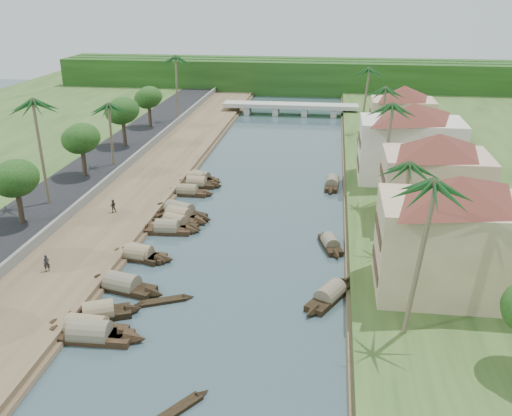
# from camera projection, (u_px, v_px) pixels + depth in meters

# --- Properties ---
(ground) EXTENTS (220.00, 220.00, 0.00)m
(ground) POSITION_uv_depth(u_px,v_px,m) (230.00, 277.00, 53.01)
(ground) COLOR #33464C
(ground) RESTS_ON ground
(left_bank) EXTENTS (10.00, 180.00, 0.80)m
(left_bank) POSITION_uv_depth(u_px,v_px,m) (135.00, 193.00, 73.31)
(left_bank) COLOR brown
(left_bank) RESTS_ON ground
(right_bank) EXTENTS (16.00, 180.00, 1.20)m
(right_bank) POSITION_uv_depth(u_px,v_px,m) (414.00, 205.00, 68.89)
(right_bank) COLOR #28471C
(right_bank) RESTS_ON ground
(road) EXTENTS (8.00, 180.00, 1.40)m
(road) POSITION_uv_depth(u_px,v_px,m) (72.00, 188.00, 74.25)
(road) COLOR black
(road) RESTS_ON ground
(retaining_wall) EXTENTS (0.40, 180.00, 1.10)m
(retaining_wall) POSITION_uv_depth(u_px,v_px,m) (103.00, 185.00, 73.48)
(retaining_wall) COLOR slate
(retaining_wall) RESTS_ON left_bank
(treeline) EXTENTS (120.00, 14.00, 8.00)m
(treeline) POSITION_uv_depth(u_px,v_px,m) (299.00, 76.00, 143.85)
(treeline) COLOR #18350E
(treeline) RESTS_ON ground
(bridge) EXTENTS (28.00, 4.00, 2.40)m
(bridge) POSITION_uv_depth(u_px,v_px,m) (290.00, 107.00, 118.83)
(bridge) COLOR #A9A99E
(bridge) RESTS_ON ground
(building_near) EXTENTS (14.85, 14.85, 10.20)m
(building_near) POSITION_uv_depth(u_px,v_px,m) (453.00, 234.00, 46.47)
(building_near) COLOR #CCB688
(building_near) RESTS_ON right_bank
(building_mid) EXTENTS (14.11, 14.11, 9.70)m
(building_mid) POSITION_uv_depth(u_px,v_px,m) (435.00, 177.00, 61.21)
(building_mid) COLOR #D3AD95
(building_mid) RESTS_ON right_bank
(building_far) EXTENTS (15.59, 15.59, 10.20)m
(building_far) POSITION_uv_depth(u_px,v_px,m) (410.00, 141.00, 74.16)
(building_far) COLOR silver
(building_far) RESTS_ON right_bank
(building_distant) EXTENTS (12.62, 12.62, 9.20)m
(building_distant) POSITION_uv_depth(u_px,v_px,m) (402.00, 114.00, 92.68)
(building_distant) COLOR #CCB688
(building_distant) RESTS_ON right_bank
(sampan_0) EXTENTS (9.14, 2.23, 2.37)m
(sampan_0) POSITION_uv_depth(u_px,v_px,m) (90.00, 335.00, 43.55)
(sampan_0) COLOR black
(sampan_0) RESTS_ON ground
(sampan_1) EXTENTS (7.24, 4.42, 2.15)m
(sampan_1) POSITION_uv_depth(u_px,v_px,m) (99.00, 313.00, 46.39)
(sampan_1) COLOR black
(sampan_1) RESTS_ON ground
(sampan_2) EXTENTS (8.90, 2.23, 2.32)m
(sampan_2) POSITION_uv_depth(u_px,v_px,m) (87.00, 329.00, 44.28)
(sampan_2) COLOR black
(sampan_2) RESTS_ON ground
(sampan_3) EXTENTS (8.81, 3.90, 2.31)m
(sampan_3) POSITION_uv_depth(u_px,v_px,m) (123.00, 285.00, 50.70)
(sampan_3) COLOR black
(sampan_3) RESTS_ON ground
(sampan_4) EXTENTS (7.73, 2.42, 2.17)m
(sampan_4) POSITION_uv_depth(u_px,v_px,m) (139.00, 255.00, 56.41)
(sampan_4) COLOR black
(sampan_4) RESTS_ON ground
(sampan_5) EXTENTS (6.75, 3.80, 2.13)m
(sampan_5) POSITION_uv_depth(u_px,v_px,m) (141.00, 255.00, 56.50)
(sampan_5) COLOR black
(sampan_5) RESTS_ON ground
(sampan_6) EXTENTS (7.42, 2.12, 2.20)m
(sampan_6) POSITION_uv_depth(u_px,v_px,m) (167.00, 229.00, 62.44)
(sampan_6) COLOR black
(sampan_6) RESTS_ON ground
(sampan_7) EXTENTS (7.53, 4.62, 2.05)m
(sampan_7) POSITION_uv_depth(u_px,v_px,m) (175.00, 223.00, 64.13)
(sampan_7) COLOR black
(sampan_7) RESTS_ON ground
(sampan_8) EXTENTS (8.03, 4.21, 2.40)m
(sampan_8) POSITION_uv_depth(u_px,v_px,m) (179.00, 217.00, 65.71)
(sampan_8) COLOR black
(sampan_8) RESTS_ON ground
(sampan_9) EXTENTS (9.48, 5.60, 2.39)m
(sampan_9) POSITION_uv_depth(u_px,v_px,m) (179.00, 212.00, 67.27)
(sampan_9) COLOR black
(sampan_9) RESTS_ON ground
(sampan_10) EXTENTS (7.39, 1.95, 2.05)m
(sampan_10) POSITION_uv_depth(u_px,v_px,m) (187.00, 192.00, 73.73)
(sampan_10) COLOR black
(sampan_10) RESTS_ON ground
(sampan_11) EXTENTS (7.40, 2.03, 2.12)m
(sampan_11) POSITION_uv_depth(u_px,v_px,m) (196.00, 184.00, 76.70)
(sampan_11) COLOR black
(sampan_11) RESTS_ON ground
(sampan_12) EXTENTS (7.28, 4.57, 1.83)m
(sampan_12) POSITION_uv_depth(u_px,v_px,m) (201.00, 177.00, 79.34)
(sampan_12) COLOR black
(sampan_12) RESTS_ON ground
(sampan_13) EXTENTS (7.01, 1.84, 1.95)m
(sampan_13) POSITION_uv_depth(u_px,v_px,m) (196.00, 178.00, 78.93)
(sampan_13) COLOR black
(sampan_13) RESTS_ON ground
(sampan_14) EXTENTS (5.25, 8.21, 2.06)m
(sampan_14) POSITION_uv_depth(u_px,v_px,m) (330.00, 295.00, 49.15)
(sampan_14) COLOR black
(sampan_14) RESTS_ON ground
(sampan_15) EXTENTS (3.09, 6.71, 1.83)m
(sampan_15) POSITION_uv_depth(u_px,v_px,m) (330.00, 244.00, 58.92)
(sampan_15) COLOR black
(sampan_15) RESTS_ON ground
(sampan_16) EXTENTS (1.93, 8.14, 2.00)m
(sampan_16) POSITION_uv_depth(u_px,v_px,m) (332.00, 183.00, 76.90)
(sampan_16) COLOR black
(sampan_16) RESTS_ON ground
(canoe_0) EXTENTS (4.14, 5.38, 0.80)m
(canoe_0) POSITION_uv_depth(u_px,v_px,m) (174.00, 412.00, 36.08)
(canoe_0) COLOR black
(canoe_0) RESTS_ON ground
(canoe_1) EXTENTS (5.28, 3.10, 0.88)m
(canoe_1) POSITION_uv_depth(u_px,v_px,m) (163.00, 301.00, 48.78)
(canoe_1) COLOR black
(canoe_1) RESTS_ON ground
(canoe_2) EXTENTS (5.93, 2.96, 0.88)m
(canoe_2) POSITION_uv_depth(u_px,v_px,m) (179.00, 210.00, 68.58)
(canoe_2) COLOR black
(canoe_2) RESTS_ON ground
(palm_0) EXTENTS (3.20, 3.20, 13.40)m
(palm_0) POSITION_uv_depth(u_px,v_px,m) (423.00, 186.00, 38.25)
(palm_0) COLOR #70614A
(palm_0) RESTS_ON ground
(palm_1) EXTENTS (3.20, 3.20, 10.30)m
(palm_1) POSITION_uv_depth(u_px,v_px,m) (409.00, 166.00, 52.65)
(palm_1) COLOR #70614A
(palm_1) RESTS_ON ground
(palm_2) EXTENTS (3.20, 3.20, 13.15)m
(palm_2) POSITION_uv_depth(u_px,v_px,m) (389.00, 107.00, 64.21)
(palm_2) COLOR #70614A
(palm_2) RESTS_ON ground
(palm_3) EXTENTS (3.20, 3.20, 11.75)m
(palm_3) POSITION_uv_depth(u_px,v_px,m) (384.00, 90.00, 82.80)
(palm_3) COLOR #70614A
(palm_3) RESTS_ON ground
(palm_5) EXTENTS (3.20, 3.20, 13.61)m
(palm_5) POSITION_uv_depth(u_px,v_px,m) (35.00, 104.00, 63.00)
(palm_5) COLOR #70614A
(palm_5) RESTS_ON ground
(palm_6) EXTENTS (3.20, 3.20, 10.16)m
(palm_6) POSITION_uv_depth(u_px,v_px,m) (108.00, 106.00, 78.53)
(palm_6) COLOR #70614A
(palm_6) RESTS_ON ground
(palm_7) EXTENTS (3.20, 3.20, 12.46)m
(palm_7) POSITION_uv_depth(u_px,v_px,m) (366.00, 70.00, 96.89)
(palm_7) COLOR #70614A
(palm_7) RESTS_ON ground
(palm_8) EXTENTS (3.20, 3.20, 13.25)m
(palm_8) POSITION_uv_depth(u_px,v_px,m) (175.00, 59.00, 104.80)
(palm_8) COLOR #70614A
(palm_8) RESTS_ON ground
(tree_2) EXTENTS (4.64, 4.64, 6.93)m
(tree_2) POSITION_uv_depth(u_px,v_px,m) (16.00, 179.00, 59.91)
(tree_2) COLOR #463628
(tree_2) RESTS_ON ground
(tree_3) EXTENTS (4.63, 4.63, 6.99)m
(tree_3) POSITION_uv_depth(u_px,v_px,m) (81.00, 139.00, 75.21)
(tree_3) COLOR #463628
(tree_3) RESTS_ON ground
(tree_4) EXTENTS (4.88, 4.88, 7.59)m
(tree_4) POSITION_uv_depth(u_px,v_px,m) (122.00, 111.00, 89.47)
(tree_4) COLOR #463628
(tree_4) RESTS_ON ground
(tree_5) EXTENTS (4.44, 4.44, 7.07)m
(tree_5) POSITION_uv_depth(u_px,v_px,m) (149.00, 98.00, 101.88)
(tree_5) COLOR #463628
(tree_5) RESTS_ON ground
(tree_6) EXTENTS (4.46, 4.46, 7.54)m
(tree_6) POSITION_uv_depth(u_px,v_px,m) (448.00, 136.00, 75.29)
(tree_6) COLOR #463628
(tree_6) RESTS_ON ground
(person_near) EXTENTS (0.69, 0.59, 1.60)m
(person_near) POSITION_uv_depth(u_px,v_px,m) (47.00, 263.00, 52.17)
(person_near) COLOR black
(person_near) RESTS_ON left_bank
(person_far) EXTENTS (0.90, 0.79, 1.54)m
(person_far) POSITION_uv_depth(u_px,v_px,m) (113.00, 206.00, 65.82)
(person_far) COLOR #302D21
(person_far) RESTS_ON left_bank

